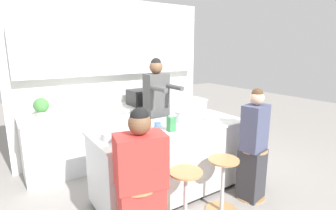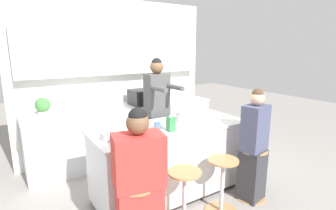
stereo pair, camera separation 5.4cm
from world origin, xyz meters
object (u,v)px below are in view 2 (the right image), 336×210
at_px(potted_plant, 43,106).
at_px(banana_bunch, 130,139).
at_px(person_seated_near, 253,150).
at_px(fruit_bowl, 213,119).
at_px(bar_stool_center_right, 222,185).
at_px(cooking_pot, 183,116).
at_px(person_wrapped_blanket, 139,185).
at_px(bar_stool_center_left, 184,199).
at_px(juice_carton, 171,124).
at_px(coffee_cup_near, 157,126).
at_px(microwave, 144,97).
at_px(kitchen_island, 171,160).
at_px(bar_stool_rightmost, 252,172).
at_px(coffee_cup_far, 140,131).
at_px(person_cooking, 157,116).

bearing_deg(potted_plant, banana_bunch, -69.62).
height_order(person_seated_near, fruit_bowl, person_seated_near).
height_order(bar_stool_center_right, fruit_bowl, fruit_bowl).
height_order(cooking_pot, banana_bunch, cooking_pot).
bearing_deg(person_wrapped_blanket, bar_stool_center_left, 12.53).
distance_m(bar_stool_center_left, juice_carton, 0.84).
distance_m(bar_stool_center_right, coffee_cup_near, 1.02).
distance_m(bar_stool_center_right, juice_carton, 0.92).
xyz_separation_m(fruit_bowl, coffee_cup_near, (-0.79, 0.11, 0.01)).
distance_m(juice_carton, microwave, 1.61).
xyz_separation_m(person_wrapped_blanket, coffee_cup_near, (0.56, 0.62, 0.32)).
bearing_deg(potted_plant, coffee_cup_near, -53.49).
bearing_deg(kitchen_island, potted_plant, 132.39).
relative_size(kitchen_island, fruit_bowl, 11.63).
distance_m(bar_stool_center_left, bar_stool_rightmost, 1.07).
bearing_deg(banana_bunch, coffee_cup_far, 32.36).
xyz_separation_m(person_cooking, cooking_pot, (0.06, -0.58, 0.12)).
xyz_separation_m(bar_stool_center_right, potted_plant, (-1.55, 2.06, 0.73)).
distance_m(bar_stool_center_left, coffee_cup_near, 0.89).
relative_size(kitchen_island, person_wrapped_blanket, 1.44).
relative_size(person_cooking, cooking_pot, 5.62).
bearing_deg(bar_stool_rightmost, fruit_bowl, 115.67).
height_order(cooking_pot, coffee_cup_far, cooking_pot).
bearing_deg(coffee_cup_near, person_wrapped_blanket, -132.08).
xyz_separation_m(bar_stool_rightmost, potted_plant, (-2.08, 2.03, 0.73)).
bearing_deg(fruit_bowl, person_seated_near, -66.88).
distance_m(kitchen_island, juice_carton, 0.59).
distance_m(fruit_bowl, coffee_cup_near, 0.80).
height_order(coffee_cup_far, microwave, microwave).
distance_m(person_wrapped_blanket, coffee_cup_far, 0.69).
bearing_deg(bar_stool_center_right, juice_carton, 129.70).
bearing_deg(person_seated_near, person_wrapped_blanket, 169.55).
bearing_deg(person_cooking, potted_plant, 151.26).
distance_m(coffee_cup_near, microwave, 1.50).
relative_size(coffee_cup_near, potted_plant, 0.40).
bearing_deg(cooking_pot, kitchen_island, -164.91).
bearing_deg(person_seated_near, cooking_pot, 117.55).
xyz_separation_m(fruit_bowl, juice_carton, (-0.70, -0.04, 0.05)).
relative_size(person_wrapped_blanket, coffee_cup_far, 11.77).
relative_size(person_wrapped_blanket, juice_carton, 7.41).
xyz_separation_m(bar_stool_rightmost, coffee_cup_far, (-1.31, 0.52, 0.64)).
bearing_deg(microwave, cooking_pot, -94.56).
distance_m(person_cooking, person_wrapped_blanket, 1.62).
relative_size(bar_stool_rightmost, person_wrapped_blanket, 0.47).
xyz_separation_m(fruit_bowl, microwave, (-0.23, 1.50, 0.08)).
bearing_deg(person_seated_near, banana_bunch, 153.23).
distance_m(coffee_cup_near, potted_plant, 1.78).
bearing_deg(bar_stool_rightmost, cooking_pot, 129.62).
bearing_deg(juice_carton, bar_stool_rightmost, -25.97).
bearing_deg(person_seated_near, coffee_cup_near, 137.79).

